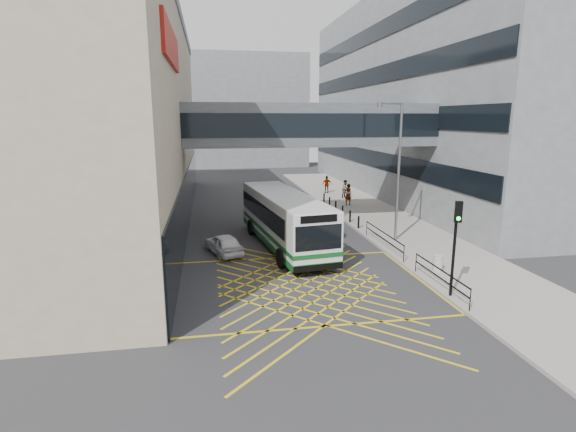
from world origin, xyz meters
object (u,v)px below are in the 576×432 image
car_silver (276,196)px  pedestrian_b (345,189)px  traffic_light (456,235)px  litter_bin (438,263)px  street_lamp (397,164)px  pedestrian_c (327,184)px  car_dark (283,219)px  bus (284,218)px  pedestrian_a (348,195)px  car_white (224,244)px

car_silver → pedestrian_b: pedestrian_b is taller
traffic_light → litter_bin: 4.21m
street_lamp → pedestrian_c: street_lamp is taller
litter_bin → pedestrian_c: 25.17m
traffic_light → pedestrian_c: size_ratio=2.42×
traffic_light → pedestrian_c: (1.76, 28.43, -1.95)m
car_dark → litter_bin: (6.36, -11.06, -0.15)m
car_dark → bus: bearing=91.5°
pedestrian_b → car_silver: bearing=154.9°
pedestrian_b → pedestrian_c: size_ratio=0.98×
pedestrian_a → pedestrian_b: 4.01m
pedestrian_a → bus: bearing=39.3°
litter_bin → pedestrian_a: 18.23m
car_dark → car_silver: car_silver is taller
bus → litter_bin: bearing=-50.5°
litter_bin → pedestrian_a: (0.84, 18.20, 0.55)m
car_silver → pedestrian_a: (6.23, -2.54, 0.40)m
pedestrian_a → pedestrian_c: size_ratio=1.09×
litter_bin → pedestrian_c: (0.68, 25.16, 0.47)m
car_dark → traffic_light: traffic_light is taller
car_dark → car_white: bearing=61.0°
car_dark → pedestrian_a: 10.14m
car_silver → street_lamp: size_ratio=0.55×
traffic_light → street_lamp: (1.21, 9.44, 2.13)m
street_lamp → pedestrian_b: size_ratio=4.95×
car_silver → traffic_light: traffic_light is taller
street_lamp → pedestrian_c: (0.55, 18.99, -4.08)m
bus → litter_bin: size_ratio=14.28×
pedestrian_c → litter_bin: bearing=91.0°
car_dark → street_lamp: 9.24m
car_dark → pedestrian_a: size_ratio=2.40×
car_silver → traffic_light: bearing=94.1°
street_lamp → pedestrian_c: bearing=71.3°
street_lamp → pedestrian_c: 19.43m
car_dark → pedestrian_c: 15.76m
car_dark → car_silver: bearing=-85.4°
car_dark → pedestrian_c: pedestrian_c is taller
bus → car_silver: bus is taller
pedestrian_c → street_lamp: bearing=90.8°
street_lamp → pedestrian_a: size_ratio=4.46×
car_silver → car_dark: bearing=78.2°
bus → pedestrian_b: (8.84, 15.50, -0.76)m
car_dark → car_silver: (0.96, 9.68, 0.01)m
bus → pedestrian_a: 14.04m
bus → car_white: bearing=-171.9°
pedestrian_a → litter_bin: bearing=70.8°
bus → litter_bin: (7.05, -6.60, -1.21)m
car_white → car_silver: 16.15m
car_white → pedestrian_b: (12.66, 16.55, 0.42)m
bus → car_dark: (0.69, 4.46, -1.07)m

